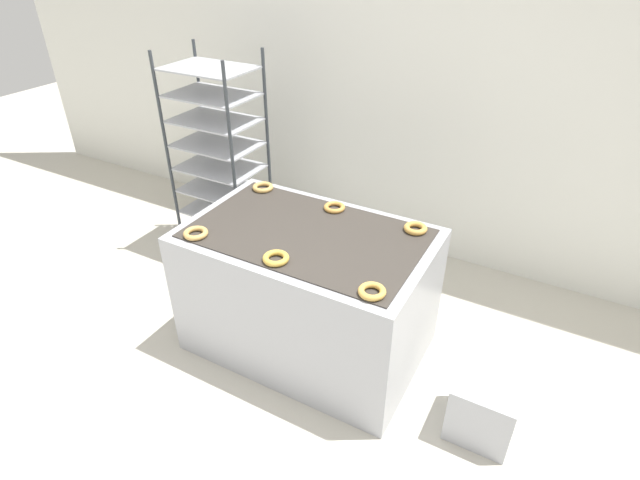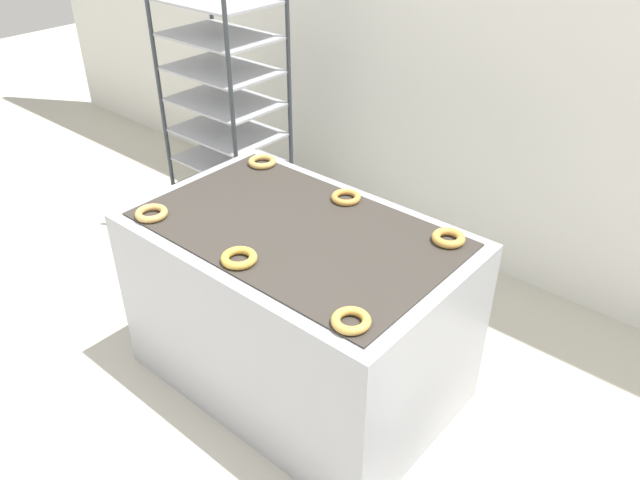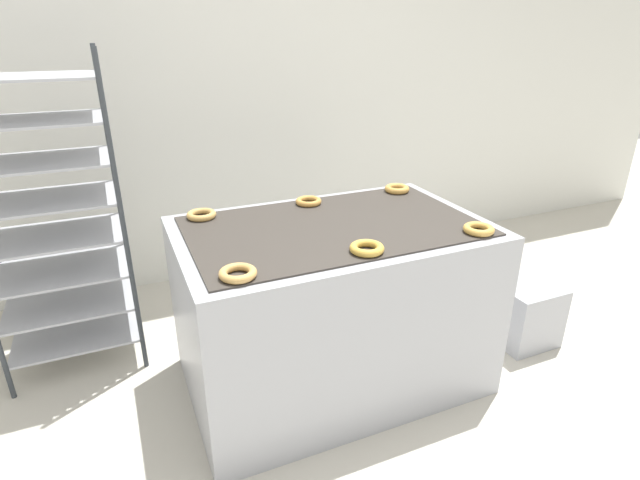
# 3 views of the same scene
# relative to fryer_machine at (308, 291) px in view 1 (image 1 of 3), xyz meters

# --- Properties ---
(ground_plane) EXTENTS (14.00, 14.00, 0.00)m
(ground_plane) POSITION_rel_fryer_machine_xyz_m (-0.00, -0.69, -0.42)
(ground_plane) COLOR beige
(wall_back) EXTENTS (8.00, 0.05, 2.80)m
(wall_back) POSITION_rel_fryer_machine_xyz_m (-0.00, 1.43, 0.98)
(wall_back) COLOR silver
(wall_back) RESTS_ON ground_plane
(fryer_machine) EXTENTS (1.39, 0.88, 0.83)m
(fryer_machine) POSITION_rel_fryer_machine_xyz_m (0.00, 0.00, 0.00)
(fryer_machine) COLOR #A8AAB2
(fryer_machine) RESTS_ON ground_plane
(baking_rack_cart) EXTENTS (0.64, 0.46, 1.58)m
(baking_rack_cart) POSITION_rel_fryer_machine_xyz_m (-1.17, 0.68, 0.39)
(baking_rack_cart) COLOR #33383D
(baking_rack_cart) RESTS_ON ground_plane
(glaze_bin) EXTENTS (0.32, 0.32, 0.35)m
(glaze_bin) POSITION_rel_fryer_machine_xyz_m (1.12, -0.12, -0.24)
(glaze_bin) COLOR #A8AAB2
(glaze_bin) RESTS_ON ground_plane
(donut_near_left) EXTENTS (0.14, 0.14, 0.03)m
(donut_near_left) POSITION_rel_fryer_machine_xyz_m (-0.52, -0.32, 0.43)
(donut_near_left) COLOR tan
(donut_near_left) RESTS_ON fryer_machine
(donut_near_center) EXTENTS (0.14, 0.14, 0.03)m
(donut_near_center) POSITION_rel_fryer_machine_xyz_m (0.00, -0.32, 0.43)
(donut_near_center) COLOR gold
(donut_near_center) RESTS_ON fryer_machine
(donut_near_right) EXTENTS (0.13, 0.13, 0.03)m
(donut_near_right) POSITION_rel_fryer_machine_xyz_m (0.54, -0.33, 0.43)
(donut_near_right) COLOR gold
(donut_near_right) RESTS_ON fryer_machine
(donut_far_left) EXTENTS (0.14, 0.14, 0.03)m
(donut_far_left) POSITION_rel_fryer_machine_xyz_m (-0.52, 0.33, 0.43)
(donut_far_left) COLOR tan
(donut_far_left) RESTS_ON fryer_machine
(donut_far_center) EXTENTS (0.13, 0.13, 0.03)m
(donut_far_center) POSITION_rel_fryer_machine_xyz_m (0.01, 0.32, 0.43)
(donut_far_center) COLOR gold
(donut_far_center) RESTS_ON fryer_machine
(donut_far_right) EXTENTS (0.13, 0.13, 0.03)m
(donut_far_right) POSITION_rel_fryer_machine_xyz_m (0.52, 0.31, 0.43)
(donut_far_right) COLOR gold
(donut_far_right) RESTS_ON fryer_machine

